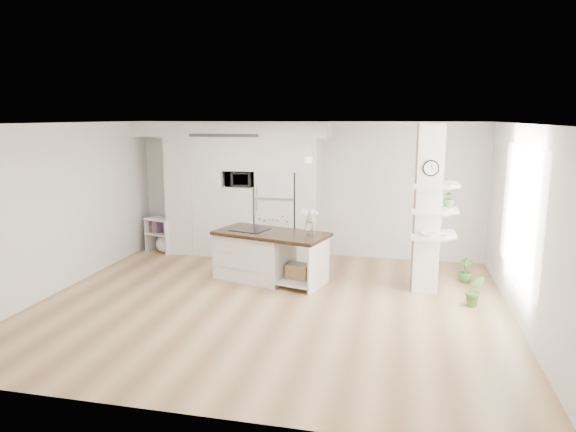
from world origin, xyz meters
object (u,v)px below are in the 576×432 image
object	(u,v)px
kitchen_island	(261,254)
bookshelf	(162,237)
floor_plant_a	(475,291)
refrigerator	(278,214)

from	to	relation	value
kitchen_island	bookshelf	world-z (taller)	kitchen_island
kitchen_island	bookshelf	xyz separation A→B (m)	(-2.50, 1.30, -0.14)
kitchen_island	bookshelf	distance (m)	2.83
bookshelf	floor_plant_a	world-z (taller)	bookshelf
refrigerator	bookshelf	distance (m)	2.52
kitchen_island	floor_plant_a	world-z (taller)	kitchen_island
floor_plant_a	kitchen_island	bearing A→B (deg)	170.23
kitchen_island	bookshelf	size ratio (longest dim) A/B	2.91
bookshelf	floor_plant_a	distance (m)	6.27
bookshelf	kitchen_island	bearing A→B (deg)	-8.93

